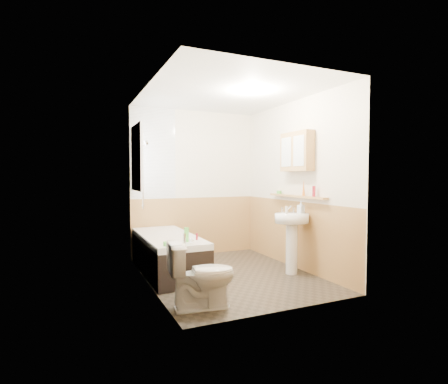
% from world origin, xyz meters
% --- Properties ---
extents(floor, '(2.80, 2.80, 0.00)m').
position_xyz_m(floor, '(0.00, 0.00, 0.00)').
color(floor, '#2A241E').
rests_on(floor, ground).
extents(ceiling, '(2.80, 2.80, 0.00)m').
position_xyz_m(ceiling, '(0.00, 0.00, 2.50)').
color(ceiling, white).
rests_on(ceiling, ground).
extents(wall_back, '(2.20, 0.02, 2.50)m').
position_xyz_m(wall_back, '(0.00, 1.41, 1.25)').
color(wall_back, beige).
rests_on(wall_back, ground).
extents(wall_front, '(2.20, 0.02, 2.50)m').
position_xyz_m(wall_front, '(0.00, -1.41, 1.25)').
color(wall_front, beige).
rests_on(wall_front, ground).
extents(wall_left, '(0.02, 2.80, 2.50)m').
position_xyz_m(wall_left, '(-1.11, 0.00, 1.25)').
color(wall_left, beige).
rests_on(wall_left, ground).
extents(wall_right, '(0.02, 2.80, 2.50)m').
position_xyz_m(wall_right, '(1.11, 0.00, 1.25)').
color(wall_right, beige).
rests_on(wall_right, ground).
extents(wainscot_right, '(0.01, 2.80, 1.00)m').
position_xyz_m(wainscot_right, '(1.09, 0.00, 0.50)').
color(wainscot_right, '#B5864A').
rests_on(wainscot_right, wall_right).
extents(wainscot_front, '(2.20, 0.01, 1.00)m').
position_xyz_m(wainscot_front, '(0.00, -1.39, 0.50)').
color(wainscot_front, '#B5864A').
rests_on(wainscot_front, wall_front).
extents(wainscot_back, '(2.20, 0.01, 1.00)m').
position_xyz_m(wainscot_back, '(0.00, 1.39, 0.50)').
color(wainscot_back, '#B5864A').
rests_on(wainscot_back, wall_back).
extents(tile_cladding_left, '(0.01, 2.80, 2.50)m').
position_xyz_m(tile_cladding_left, '(-1.09, 0.00, 1.25)').
color(tile_cladding_left, white).
rests_on(tile_cladding_left, wall_left).
extents(tile_return_back, '(0.75, 0.01, 1.50)m').
position_xyz_m(tile_return_back, '(-0.73, 1.39, 1.75)').
color(tile_return_back, white).
rests_on(tile_return_back, wall_back).
extents(window, '(0.03, 0.79, 0.99)m').
position_xyz_m(window, '(-1.06, 0.95, 1.65)').
color(window, white).
rests_on(window, wall_left).
extents(bathtub, '(0.70, 1.77, 0.68)m').
position_xyz_m(bathtub, '(-0.73, 0.49, 0.28)').
color(bathtub, black).
rests_on(bathtub, floor).
extents(shower_riser, '(0.10, 0.07, 1.12)m').
position_xyz_m(shower_riser, '(-1.04, 0.60, 1.57)').
color(shower_riser, silver).
rests_on(shower_riser, wall_left).
extents(toilet, '(0.75, 0.48, 0.69)m').
position_xyz_m(toilet, '(-0.76, -0.98, 0.34)').
color(toilet, white).
rests_on(toilet, floor).
extents(sink, '(0.50, 0.40, 0.97)m').
position_xyz_m(sink, '(0.84, -0.30, 0.61)').
color(sink, white).
rests_on(sink, floor).
extents(pine_shelf, '(0.10, 1.29, 0.03)m').
position_xyz_m(pine_shelf, '(1.04, -0.12, 1.08)').
color(pine_shelf, '#B5864A').
rests_on(pine_shelf, wall_right).
extents(medicine_cabinet, '(0.16, 0.63, 0.57)m').
position_xyz_m(medicine_cabinet, '(1.01, -0.16, 1.73)').
color(medicine_cabinet, '#B5864A').
rests_on(medicine_cabinet, wall_right).
extents(foam_can, '(0.06, 0.06, 0.15)m').
position_xyz_m(foam_can, '(1.04, -0.52, 1.17)').
color(foam_can, maroon).
rests_on(foam_can, pine_shelf).
extents(green_bottle, '(0.05, 0.05, 0.22)m').
position_xyz_m(green_bottle, '(1.04, -0.30, 1.21)').
color(green_bottle, orange).
rests_on(green_bottle, pine_shelf).
extents(black_jar, '(0.08, 0.08, 0.05)m').
position_xyz_m(black_jar, '(1.04, 0.33, 1.12)').
color(black_jar, '#59C647').
rests_on(black_jar, pine_shelf).
extents(soap_bottle, '(0.11, 0.18, 0.08)m').
position_xyz_m(soap_bottle, '(0.96, -0.35, 0.89)').
color(soap_bottle, silver).
rests_on(soap_bottle, sink).
extents(clear_bottle, '(0.05, 0.05, 0.11)m').
position_xyz_m(clear_bottle, '(0.71, -0.36, 0.91)').
color(clear_bottle, silver).
rests_on(clear_bottle, sink).
extents(blue_gel, '(0.05, 0.03, 0.19)m').
position_xyz_m(blue_gel, '(-0.65, -0.14, 0.63)').
color(blue_gel, '#59C647').
rests_on(blue_gel, bathtub).
extents(cream_jar, '(0.10, 0.10, 0.05)m').
position_xyz_m(cream_jar, '(-0.95, -0.27, 0.56)').
color(cream_jar, '#59C647').
rests_on(cream_jar, bathtub).
extents(orange_bottle, '(0.03, 0.03, 0.09)m').
position_xyz_m(orange_bottle, '(-0.48, -0.06, 0.58)').
color(orange_bottle, maroon).
rests_on(orange_bottle, bathtub).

